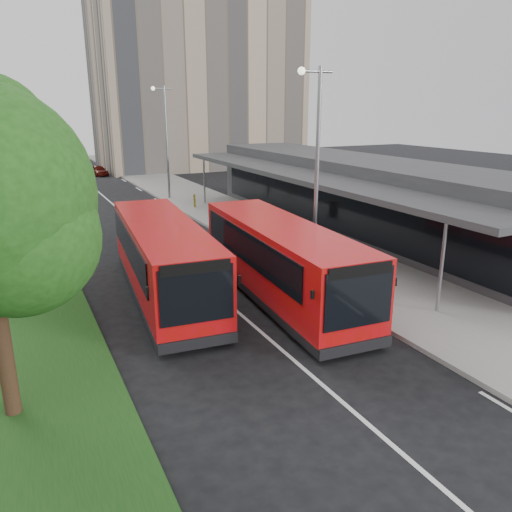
{
  "coord_description": "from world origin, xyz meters",
  "views": [
    {
      "loc": [
        -6.41,
        -14.22,
        6.73
      ],
      "look_at": [
        1.3,
        1.41,
        1.5
      ],
      "focal_mm": 35.0,
      "sensor_mm": 36.0,
      "label": 1
    }
  ],
  "objects_px": {
    "lamp_post_far": "(165,136)",
    "bus_second": "(164,260)",
    "car_near": "(99,170)",
    "car_far": "(67,166)",
    "bus_main": "(281,262)",
    "litter_bin": "(248,218)",
    "bollard": "(195,201)",
    "lamp_post_near": "(315,162)"
  },
  "relations": [
    {
      "from": "lamp_post_near",
      "to": "bollard",
      "type": "bearing_deg",
      "value": 87.88
    },
    {
      "from": "car_near",
      "to": "car_far",
      "type": "relative_size",
      "value": 0.78
    },
    {
      "from": "bollard",
      "to": "car_near",
      "type": "bearing_deg",
      "value": 97.98
    },
    {
      "from": "bus_main",
      "to": "litter_bin",
      "type": "relative_size",
      "value": 9.78
    },
    {
      "from": "lamp_post_near",
      "to": "car_near",
      "type": "distance_m",
      "value": 36.85
    },
    {
      "from": "lamp_post_far",
      "to": "bus_main",
      "type": "distance_m",
      "value": 21.79
    },
    {
      "from": "bus_main",
      "to": "car_near",
      "type": "relative_size",
      "value": 3.28
    },
    {
      "from": "lamp_post_far",
      "to": "bus_second",
      "type": "xyz_separation_m",
      "value": [
        -5.9,
        -19.28,
        -3.3
      ]
    },
    {
      "from": "bus_main",
      "to": "bollard",
      "type": "bearing_deg",
      "value": 84.65
    },
    {
      "from": "bus_main",
      "to": "bus_second",
      "type": "bearing_deg",
      "value": 153.7
    },
    {
      "from": "bus_second",
      "to": "car_far",
      "type": "xyz_separation_m",
      "value": [
        1.02,
        40.28,
        -0.78
      ]
    },
    {
      "from": "car_near",
      "to": "car_far",
      "type": "distance_m",
      "value": 5.15
    },
    {
      "from": "lamp_post_near",
      "to": "lamp_post_far",
      "type": "height_order",
      "value": "same"
    },
    {
      "from": "bus_second",
      "to": "car_near",
      "type": "relative_size",
      "value": 3.27
    },
    {
      "from": "litter_bin",
      "to": "bollard",
      "type": "height_order",
      "value": "litter_bin"
    },
    {
      "from": "bus_second",
      "to": "car_far",
      "type": "bearing_deg",
      "value": 93.91
    },
    {
      "from": "bus_main",
      "to": "bollard",
      "type": "relative_size",
      "value": 11.6
    },
    {
      "from": "lamp_post_near",
      "to": "bollard",
      "type": "relative_size",
      "value": 9.27
    },
    {
      "from": "lamp_post_far",
      "to": "lamp_post_near",
      "type": "bearing_deg",
      "value": -90.0
    },
    {
      "from": "bollard",
      "to": "car_far",
      "type": "xyz_separation_m",
      "value": [
        -5.47,
        25.21,
        0.06
      ]
    },
    {
      "from": "bus_second",
      "to": "bollard",
      "type": "bearing_deg",
      "value": 72.07
    },
    {
      "from": "bollard",
      "to": "bus_second",
      "type": "bearing_deg",
      "value": -113.29
    },
    {
      "from": "bollard",
      "to": "lamp_post_far",
      "type": "bearing_deg",
      "value": 97.91
    },
    {
      "from": "car_near",
      "to": "bus_main",
      "type": "bearing_deg",
      "value": -100.17
    },
    {
      "from": "lamp_post_near",
      "to": "litter_bin",
      "type": "distance_m",
      "value": 9.92
    },
    {
      "from": "bus_second",
      "to": "bollard",
      "type": "relative_size",
      "value": 11.56
    },
    {
      "from": "lamp_post_near",
      "to": "lamp_post_far",
      "type": "xyz_separation_m",
      "value": [
        0.0,
        20.0,
        0.0
      ]
    },
    {
      "from": "bus_second",
      "to": "bollard",
      "type": "xyz_separation_m",
      "value": [
        6.49,
        15.07,
        -0.84
      ]
    },
    {
      "from": "lamp_post_near",
      "to": "bus_second",
      "type": "height_order",
      "value": "lamp_post_near"
    },
    {
      "from": "bus_second",
      "to": "bus_main",
      "type": "bearing_deg",
      "value": -24.89
    },
    {
      "from": "litter_bin",
      "to": "car_far",
      "type": "relative_size",
      "value": 0.26
    },
    {
      "from": "bollard",
      "to": "car_near",
      "type": "relative_size",
      "value": 0.28
    },
    {
      "from": "bus_main",
      "to": "car_near",
      "type": "xyz_separation_m",
      "value": [
        -0.09,
        37.96,
        -0.91
      ]
    },
    {
      "from": "litter_bin",
      "to": "lamp_post_far",
      "type": "bearing_deg",
      "value": 97.2
    },
    {
      "from": "car_near",
      "to": "litter_bin",
      "type": "bearing_deg",
      "value": -92.63
    },
    {
      "from": "lamp_post_near",
      "to": "litter_bin",
      "type": "bearing_deg",
      "value": 81.12
    },
    {
      "from": "bus_main",
      "to": "car_near",
      "type": "distance_m",
      "value": 37.97
    },
    {
      "from": "lamp_post_far",
      "to": "car_near",
      "type": "relative_size",
      "value": 2.62
    },
    {
      "from": "lamp_post_far",
      "to": "bus_main",
      "type": "xyz_separation_m",
      "value": [
        -2.23,
        -21.42,
        -3.28
      ]
    },
    {
      "from": "bollard",
      "to": "car_near",
      "type": "distance_m",
      "value": 20.95
    },
    {
      "from": "bus_second",
      "to": "litter_bin",
      "type": "height_order",
      "value": "bus_second"
    },
    {
      "from": "litter_bin",
      "to": "bollard",
      "type": "xyz_separation_m",
      "value": [
        -0.81,
        6.84,
        -0.08
      ]
    }
  ]
}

